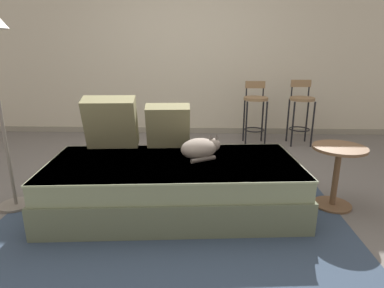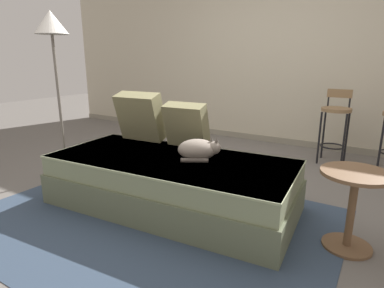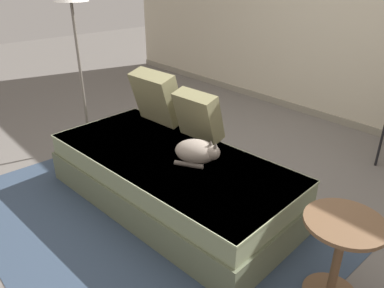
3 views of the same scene
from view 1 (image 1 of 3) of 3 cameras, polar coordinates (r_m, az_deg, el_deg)
ground_plane at (r=3.19m, az=-2.53°, el=-8.02°), size 16.00×16.00×0.00m
wall_back_panel at (r=5.14m, az=-0.69°, el=16.29°), size 8.00×0.10×2.60m
wall_baseboard_trim at (r=5.25m, az=-0.67°, el=2.46°), size 8.00×0.02×0.09m
area_rug at (r=2.57m, az=-3.78°, el=-14.44°), size 2.78×2.06×0.01m
couch at (r=2.73m, az=-3.24°, el=-7.28°), size 2.14×1.11×0.44m
throw_pillow_corner at (r=3.02m, az=-14.20°, el=3.73°), size 0.48×0.32×0.49m
throw_pillow_middle at (r=2.96m, az=-4.27°, el=3.25°), size 0.41×0.27×0.42m
cat at (r=2.70m, az=1.51°, el=-0.76°), size 0.40×0.37×0.20m
bar_stool_near_window at (r=4.66m, az=11.18°, el=6.53°), size 0.34×0.34×0.89m
bar_stool_by_doorway at (r=4.80m, az=18.84°, el=6.30°), size 0.34×0.34×0.91m
side_table at (r=2.99m, az=24.38°, el=-3.91°), size 0.44×0.44×0.54m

